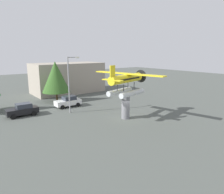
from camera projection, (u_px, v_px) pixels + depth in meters
ground_plane at (125, 118)px, 28.04m from camera, size 140.00×140.00×0.00m
display_pedestal at (126, 107)px, 27.69m from camera, size 1.10×1.10×3.25m
floatplane_monument at (127, 82)px, 27.09m from camera, size 7.17×10.36×4.00m
car_near_black at (23, 110)px, 29.00m from camera, size 4.20×2.02×1.76m
car_mid_white at (68, 101)px, 33.88m from camera, size 4.20×2.02×1.76m
streetlight_primary at (70, 81)px, 29.76m from camera, size 1.84×0.28×8.15m
storefront_building at (68, 78)px, 45.74m from camera, size 14.87×7.61×6.45m
tree_east at (56, 77)px, 36.64m from camera, size 4.90×4.90×7.21m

